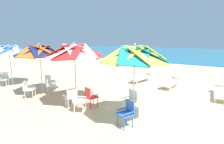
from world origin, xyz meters
TOP-DOWN VIEW (x-y plane):
  - ground_plane at (0.00, 0.00)m, footprint 80.00×80.00m
  - sea at (0.00, 30.45)m, footprint 80.00×36.00m
  - surf_foam at (0.00, 12.15)m, footprint 80.00×0.70m
  - beach_umbrella_0 at (-1.00, -2.63)m, footprint 2.34×2.34m
  - plastic_chair_0 at (-1.40, -2.00)m, footprint 0.56×0.58m
  - plastic_chair_1 at (-1.02, -3.08)m, footprint 0.59×0.61m
  - beach_umbrella_1 at (-3.85, -2.45)m, footprint 2.54×2.54m
  - plastic_chair_2 at (-3.67, -2.94)m, footprint 0.60×0.58m
  - plastic_chair_3 at (-3.02, -2.49)m, footprint 0.56×0.59m
  - plastic_chair_4 at (-3.15, -3.07)m, footprint 0.59×0.57m
  - beach_umbrella_2 at (-6.38, -2.35)m, footprint 2.52×2.52m
  - plastic_chair_5 at (-6.29, -3.19)m, footprint 0.63×0.63m
  - plastic_chair_6 at (-5.96, -2.23)m, footprint 0.59×0.61m
  - plastic_chair_7 at (-6.57, -1.72)m, footprint 0.47×0.49m
  - beach_umbrella_3 at (-9.46, -2.28)m, footprint 2.47×2.47m
  - plastic_chair_8 at (-9.53, -2.71)m, footprint 0.63×0.63m
  - sun_lounger_0 at (1.71, 1.80)m, footprint 0.66×2.15m
  - sun_lounger_1 at (-0.85, 2.48)m, footprint 0.87×2.20m
  - sun_lounger_2 at (-2.83, 2.77)m, footprint 1.13×2.23m
  - beachgoer_seated at (-3.58, 10.53)m, footprint 0.30×0.93m

SIDE VIEW (x-z plane):
  - ground_plane at x=0.00m, z-range 0.00..0.00m
  - surf_foam at x=0.00m, z-range 0.00..0.01m
  - sea at x=0.00m, z-range 0.00..0.10m
  - sun_lounger_0 at x=1.71m, z-range -0.03..0.59m
  - sun_lounger_1 at x=-0.85m, z-range -0.03..0.59m
  - sun_lounger_2 at x=-2.83m, z-range -0.03..0.59m
  - beachgoer_seated at x=-3.58m, z-range -0.17..0.75m
  - plastic_chair_0 at x=-1.40m, z-range 0.06..0.93m
  - plastic_chair_1 at x=-1.02m, z-range 0.06..0.93m
  - plastic_chair_2 at x=-3.67m, z-range 0.06..0.93m
  - plastic_chair_3 at x=-3.02m, z-range 0.06..0.93m
  - plastic_chair_4 at x=-3.15m, z-range 0.06..0.93m
  - plastic_chair_5 at x=-6.29m, z-range 0.06..0.93m
  - plastic_chair_6 at x=-5.96m, z-range 0.06..0.93m
  - plastic_chair_7 at x=-6.57m, z-range 0.06..0.93m
  - plastic_chair_8 at x=-9.53m, z-range 0.06..0.93m
  - beach_umbrella_3 at x=-9.46m, z-range 0.93..3.46m
  - beach_umbrella_2 at x=-6.38m, z-range 0.92..3.55m
  - beach_umbrella_1 at x=-3.85m, z-range 0.96..3.66m
  - beach_umbrella_0 at x=-1.00m, z-range 0.98..3.67m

